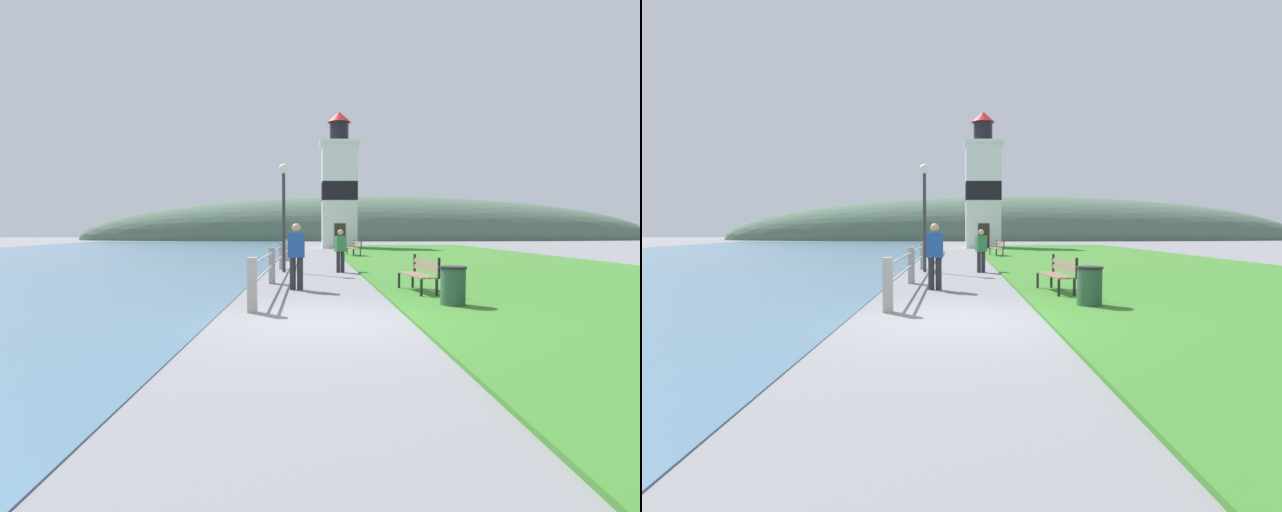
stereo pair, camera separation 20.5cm
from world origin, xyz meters
TOP-DOWN VIEW (x-y plane):
  - ground_plane at (0.00, 0.00)m, footprint 160.00×160.00m
  - grass_verge at (7.48, 15.27)m, footprint 12.00×45.80m
  - water_strip at (-13.98, 15.27)m, footprint 24.00×73.28m
  - seawall_railing at (-1.38, 13.48)m, footprint 0.18×25.13m
  - park_bench_near at (2.43, 3.59)m, footprint 0.69×1.73m
  - park_bench_midway at (2.30, 19.81)m, footprint 0.71×1.87m
  - lighthouse at (2.11, 32.43)m, footprint 3.21×3.21m
  - person_strolling at (-0.62, 4.46)m, footprint 0.43×0.24m
  - person_by_railing at (0.84, 9.56)m, footprint 0.43×0.34m
  - trash_bin at (2.63, 1.46)m, footprint 0.54×0.54m
  - lamp_post at (-1.23, 9.81)m, footprint 0.36×0.36m
  - distant_hillside at (8.00, 60.54)m, footprint 80.00×16.00m

SIDE VIEW (x-z plane):
  - ground_plane at x=0.00m, z-range 0.00..0.00m
  - distant_hillside at x=8.00m, z-range -6.00..6.00m
  - water_strip at x=-13.98m, z-range 0.00..0.01m
  - grass_verge at x=7.48m, z-range 0.00..0.06m
  - trash_bin at x=2.63m, z-range 0.00..0.84m
  - park_bench_near at x=2.43m, z-range 0.07..1.01m
  - park_bench_midway at x=2.30m, z-range 0.07..1.01m
  - seawall_railing at x=-1.38m, z-range 0.09..1.14m
  - person_by_railing at x=0.84m, z-range 0.07..1.63m
  - person_strolling at x=-0.62m, z-range 0.07..1.81m
  - lamp_post at x=-1.23m, z-range 0.76..4.72m
  - lighthouse at x=2.11m, z-range -0.71..10.35m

